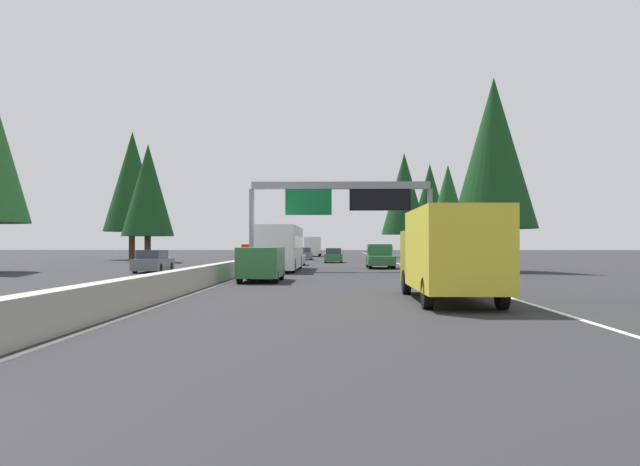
# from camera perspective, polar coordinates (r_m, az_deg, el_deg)

# --- Properties ---
(ground_plane) EXTENTS (320.00, 320.00, 0.00)m
(ground_plane) POSITION_cam_1_polar(r_m,az_deg,el_deg) (66.01, -3.47, -2.56)
(ground_plane) COLOR #262628
(median_barrier) EXTENTS (180.00, 0.56, 0.90)m
(median_barrier) POSITION_cam_1_polar(r_m,az_deg,el_deg) (85.97, -2.55, -1.89)
(median_barrier) COLOR #9E9B93
(median_barrier) RESTS_ON ground
(shoulder_stripe_right) EXTENTS (160.00, 0.16, 0.01)m
(shoulder_stripe_right) POSITION_cam_1_polar(r_m,az_deg,el_deg) (76.01, 5.86, -2.34)
(shoulder_stripe_right) COLOR silver
(shoulder_stripe_right) RESTS_ON ground
(shoulder_stripe_median) EXTENTS (160.00, 0.16, 0.01)m
(shoulder_stripe_median) POSITION_cam_1_polar(r_m,az_deg,el_deg) (75.96, -2.65, -2.35)
(shoulder_stripe_median) COLOR silver
(shoulder_stripe_median) RESTS_ON ground
(sign_gantry_overhead) EXTENTS (0.50, 12.68, 6.17)m
(sign_gantry_overhead) POSITION_cam_1_polar(r_m,az_deg,el_deg) (47.07, 1.95, 2.78)
(sign_gantry_overhead) COLOR gray
(sign_gantry_overhead) RESTS_ON ground
(box_truck_near_center) EXTENTS (8.50, 2.40, 2.95)m
(box_truck_near_center) POSITION_cam_1_polar(r_m,az_deg,el_deg) (22.43, 10.75, -1.54)
(box_truck_near_center) COLOR gold
(box_truck_near_center) RESTS_ON ground
(minivan_far_right) EXTENTS (5.00, 1.95, 1.69)m
(minivan_far_right) POSITION_cam_1_polar(r_m,az_deg,el_deg) (33.97, -4.91, -2.46)
(minivan_far_right) COLOR #2D6B38
(minivan_far_right) RESTS_ON ground
(pickup_near_right) EXTENTS (5.60, 2.00, 1.86)m
(pickup_near_right) POSITION_cam_1_polar(r_m,az_deg,el_deg) (53.37, 5.03, -1.96)
(pickup_near_right) COLOR #2D6B38
(pickup_near_right) RESTS_ON ground
(sedan_mid_right) EXTENTS (4.40, 1.80, 1.47)m
(sedan_mid_right) POSITION_cam_1_polar(r_m,az_deg,el_deg) (81.40, -1.29, -1.78)
(sedan_mid_right) COLOR slate
(sedan_mid_right) RESTS_ON ground
(sedan_far_center) EXTENTS (4.40, 1.80, 1.47)m
(sedan_far_center) POSITION_cam_1_polar(r_m,az_deg,el_deg) (69.04, 1.14, -1.92)
(sedan_far_center) COLOR #2D6B38
(sedan_far_center) RESTS_ON ground
(bus_distant_a) EXTENTS (11.50, 2.55, 3.10)m
(bus_distant_a) POSITION_cam_1_polar(r_m,az_deg,el_deg) (48.12, -3.28, -1.11)
(bus_distant_a) COLOR white
(bus_distant_a) RESTS_ON ground
(sedan_mid_center) EXTENTS (4.40, 1.80, 1.47)m
(sedan_mid_center) POSITION_cam_1_polar(r_m,az_deg,el_deg) (60.50, -2.16, -2.06)
(sedan_mid_center) COLOR silver
(sedan_mid_center) RESTS_ON ground
(box_truck_mid_left) EXTENTS (8.50, 2.40, 2.95)m
(box_truck_mid_left) POSITION_cam_1_polar(r_m,az_deg,el_deg) (105.00, -0.59, -1.09)
(box_truck_mid_left) COLOR white
(box_truck_mid_left) RESTS_ON ground
(oncoming_near) EXTENTS (4.40, 1.80, 1.47)m
(oncoming_near) POSITION_cam_1_polar(r_m,az_deg,el_deg) (46.44, -13.80, -2.37)
(oncoming_near) COLOR slate
(oncoming_near) RESTS_ON ground
(oncoming_far) EXTENTS (5.60, 2.00, 1.86)m
(oncoming_far) POSITION_cam_1_polar(r_m,az_deg,el_deg) (93.59, -5.98, -1.53)
(oncoming_far) COLOR red
(oncoming_far) RESTS_ON ground
(conifer_right_near) EXTENTS (5.85, 5.85, 13.29)m
(conifer_right_near) POSITION_cam_1_polar(r_m,az_deg,el_deg) (48.29, 14.36, 6.49)
(conifer_right_near) COLOR #4C3823
(conifer_right_near) RESTS_ON ground
(conifer_right_mid) EXTENTS (4.64, 4.64, 10.55)m
(conifer_right_mid) POSITION_cam_1_polar(r_m,az_deg,el_deg) (75.40, 10.66, 2.53)
(conifer_right_mid) COLOR #4C3823
(conifer_right_mid) RESTS_ON ground
(conifer_right_far) EXTENTS (5.92, 5.92, 13.46)m
(conifer_right_far) POSITION_cam_1_polar(r_m,az_deg,el_deg) (99.28, 9.18, 2.71)
(conifer_right_far) COLOR #4C3823
(conifer_right_far) RESTS_ON ground
(conifer_right_distant) EXTENTS (6.54, 6.54, 14.87)m
(conifer_right_distant) POSITION_cam_1_polar(r_m,az_deg,el_deg) (97.68, 7.07, 3.27)
(conifer_right_distant) COLOR #4C3823
(conifer_right_distant) RESTS_ON ground
(conifer_left_mid) EXTENTS (5.42, 5.42, 12.33)m
(conifer_left_mid) POSITION_cam_1_polar(r_m,az_deg,el_deg) (73.21, -14.20, 3.50)
(conifer_left_mid) COLOR #4C3823
(conifer_left_mid) RESTS_ON ground
(conifer_left_far) EXTENTS (6.79, 6.79, 15.43)m
(conifer_left_far) POSITION_cam_1_polar(r_m,az_deg,el_deg) (84.96, -15.44, 4.17)
(conifer_left_far) COLOR #4C3823
(conifer_left_far) RESTS_ON ground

